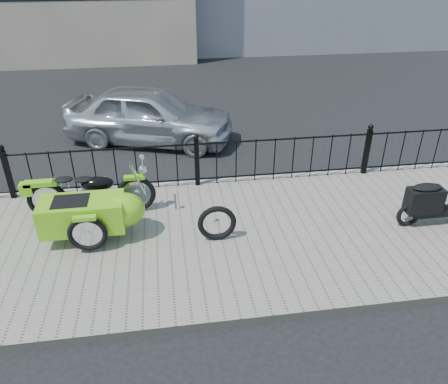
{
  "coord_description": "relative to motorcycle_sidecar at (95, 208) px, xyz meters",
  "views": [
    {
      "loc": [
        -0.61,
        -6.39,
        4.28
      ],
      "look_at": [
        0.33,
        -0.1,
        0.7
      ],
      "focal_mm": 35.0,
      "sensor_mm": 36.0,
      "label": 1
    }
  ],
  "objects": [
    {
      "name": "ground",
      "position": [
        1.78,
        0.15,
        -0.59
      ],
      "size": [
        120.0,
        120.0,
        0.0
      ],
      "primitive_type": "plane",
      "color": "black",
      "rests_on": "ground"
    },
    {
      "name": "sidewalk",
      "position": [
        1.78,
        -0.35,
        -0.53
      ],
      "size": [
        30.0,
        3.8,
        0.12
      ],
      "primitive_type": "cube",
      "color": "gray",
      "rests_on": "ground"
    },
    {
      "name": "curb",
      "position": [
        1.78,
        1.59,
        -0.53
      ],
      "size": [
        30.0,
        0.1,
        0.12
      ],
      "primitive_type": "cube",
      "color": "gray",
      "rests_on": "ground"
    },
    {
      "name": "iron_fence",
      "position": [
        1.78,
        1.45,
        -0.01
      ],
      "size": [
        14.11,
        0.11,
        1.08
      ],
      "color": "black",
      "rests_on": "sidewalk"
    },
    {
      "name": "motorcycle_sidecar",
      "position": [
        0.0,
        0.0,
        0.0
      ],
      "size": [
        2.28,
        1.48,
        0.98
      ],
      "color": "black",
      "rests_on": "sidewalk"
    },
    {
      "name": "scooter",
      "position": [
        5.65,
        -0.55,
        -0.05
      ],
      "size": [
        1.62,
        0.47,
        1.09
      ],
      "color": "black",
      "rests_on": "sidewalk"
    },
    {
      "name": "spare_tire",
      "position": [
        1.92,
        -0.47,
        -0.16
      ],
      "size": [
        0.63,
        0.1,
        0.63
      ],
      "primitive_type": "torus",
      "rotation": [
        1.57,
        0.0,
        -0.02
      ],
      "color": "black",
      "rests_on": "sidewalk"
    },
    {
      "name": "sedan_car",
      "position": [
        0.87,
        4.11,
        0.1
      ],
      "size": [
        4.36,
        2.85,
        1.38
      ],
      "primitive_type": "imported",
      "rotation": [
        0.0,
        0.0,
        1.24
      ],
      "color": "silver",
      "rests_on": "ground"
    }
  ]
}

